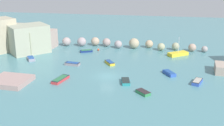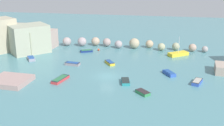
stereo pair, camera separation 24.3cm
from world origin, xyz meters
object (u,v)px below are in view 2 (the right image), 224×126
(moored_boat_7, at_px, (72,64))
(moored_boat_10, at_px, (143,92))
(moored_boat_1, at_px, (60,79))
(moored_boat_6, at_px, (110,63))
(moored_boat_0, at_px, (178,54))
(moored_boat_9, at_px, (7,76))
(moored_boat_4, at_px, (31,58))
(moored_boat_3, at_px, (197,82))
(stone_dock, at_px, (10,81))
(channel_buoy, at_px, (99,50))
(moored_boat_8, at_px, (125,81))
(moored_boat_5, at_px, (86,51))
(moored_boat_2, at_px, (169,73))

(moored_boat_7, xyz_separation_m, moored_boat_10, (16.31, -12.48, -0.04))
(moored_boat_1, distance_m, moored_boat_6, 13.56)
(moored_boat_0, relative_size, moored_boat_9, 1.96)
(moored_boat_4, height_order, moored_boat_9, moored_boat_4)
(moored_boat_3, xyz_separation_m, moored_boat_6, (-17.87, 8.31, -0.02))
(stone_dock, xyz_separation_m, moored_boat_6, (15.92, 14.13, -0.13))
(moored_boat_3, xyz_separation_m, moored_boat_4, (-36.43, 8.11, -0.01))
(moored_boat_7, bearing_deg, stone_dock, -115.87)
(channel_buoy, distance_m, moored_boat_7, 12.89)
(moored_boat_8, bearing_deg, moored_boat_9, 80.53)
(stone_dock, relative_size, channel_buoy, 12.74)
(stone_dock, relative_size, moored_boat_0, 1.30)
(stone_dock, relative_size, moored_boat_10, 2.50)
(stone_dock, height_order, moored_boat_8, stone_dock)
(stone_dock, height_order, moored_boat_5, stone_dock)
(moored_boat_3, distance_m, moored_boat_9, 36.18)
(moored_boat_2, bearing_deg, moored_boat_9, 72.48)
(channel_buoy, xyz_separation_m, moored_boat_5, (-2.75, -1.82, 0.00))
(channel_buoy, xyz_separation_m, moored_boat_0, (20.10, -0.88, 0.15))
(channel_buoy, bearing_deg, moored_boat_3, -39.34)
(moored_boat_7, bearing_deg, moored_boat_3, -5.38)
(moored_boat_0, height_order, moored_boat_3, moored_boat_0)
(moored_boat_6, bearing_deg, moored_boat_3, 31.43)
(moored_boat_6, bearing_deg, moored_boat_5, -171.70)
(moored_boat_0, xyz_separation_m, moored_boat_2, (-2.33, -14.01, -0.08))
(moored_boat_8, bearing_deg, moored_boat_6, 13.30)
(moored_boat_5, bearing_deg, moored_boat_10, 99.96)
(moored_boat_4, bearing_deg, moored_boat_10, 26.79)
(channel_buoy, distance_m, moored_boat_0, 20.12)
(stone_dock, xyz_separation_m, moored_boat_5, (8.27, 22.66, -0.19))
(moored_boat_3, height_order, moored_boat_8, moored_boat_3)
(moored_boat_6, bearing_deg, moored_boat_10, -3.77)
(channel_buoy, bearing_deg, moored_boat_5, -146.49)
(moored_boat_5, distance_m, moored_boat_9, 22.52)
(moored_boat_3, bearing_deg, moored_boat_2, -107.16)
(moored_boat_1, xyz_separation_m, moored_boat_3, (25.15, 3.12, 0.04))
(moored_boat_5, bearing_deg, moored_boat_3, 121.83)
(moored_boat_4, xyz_separation_m, moored_boat_10, (26.97, -14.45, -0.06))
(channel_buoy, bearing_deg, moored_boat_4, -142.32)
(moored_boat_2, height_order, moored_boat_5, moored_boat_2)
(moored_boat_1, height_order, moored_boat_7, moored_boat_7)
(moored_boat_1, bearing_deg, moored_boat_9, -77.30)
(moored_boat_0, relative_size, moored_boat_8, 1.60)
(moored_boat_1, relative_size, moored_boat_7, 1.32)
(moored_boat_3, relative_size, moored_boat_5, 1.04)
(stone_dock, bearing_deg, moored_boat_1, 17.35)
(moored_boat_4, distance_m, moored_boat_7, 10.84)
(moored_boat_4, height_order, moored_boat_8, moored_boat_4)
(moored_boat_3, height_order, moored_boat_4, moored_boat_4)
(moored_boat_4, distance_m, moored_boat_6, 18.56)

